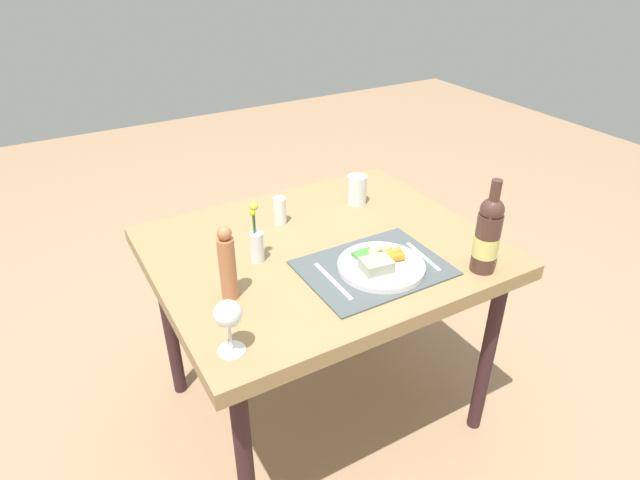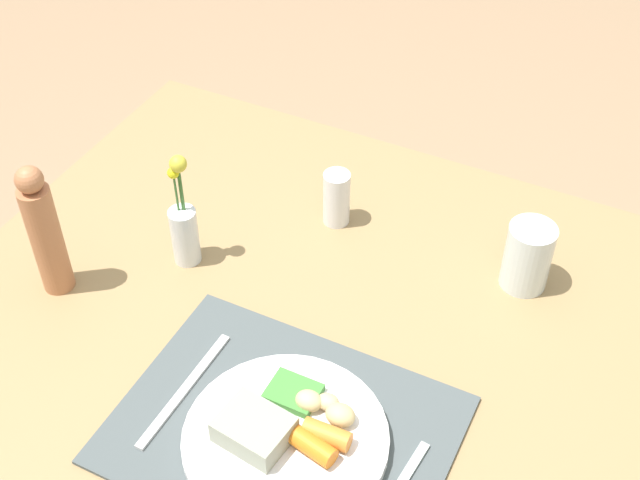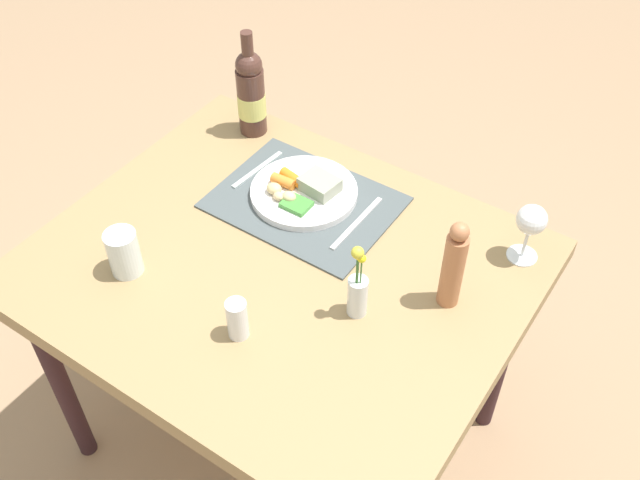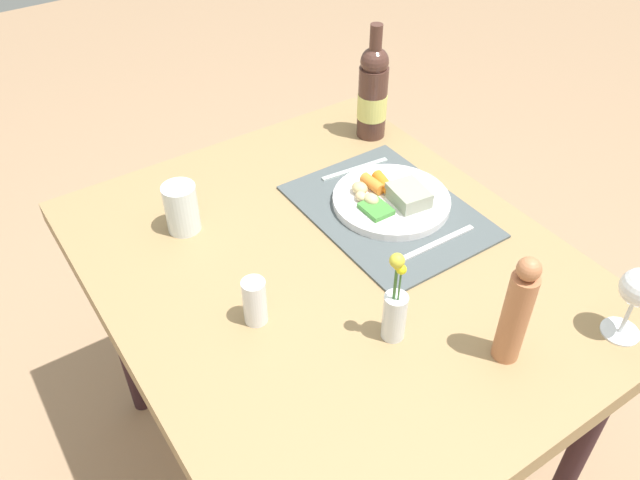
{
  "view_description": "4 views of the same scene",
  "coord_description": "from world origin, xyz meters",
  "px_view_note": "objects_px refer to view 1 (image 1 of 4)",
  "views": [
    {
      "loc": [
        -0.79,
        -1.36,
        1.71
      ],
      "look_at": [
        -0.01,
        -0.01,
        0.8
      ],
      "focal_mm": 30.3,
      "sensor_mm": 36.0,
      "label": 1
    },
    {
      "loc": [
        0.41,
        -0.79,
        1.75
      ],
      "look_at": [
        -0.02,
        0.09,
        0.84
      ],
      "focal_mm": 48.2,
      "sensor_mm": 36.0,
      "label": 2
    },
    {
      "loc": [
        -0.74,
        0.93,
        2.04
      ],
      "look_at": [
        -0.1,
        -0.02,
        0.88
      ],
      "focal_mm": 41.6,
      "sensor_mm": 36.0,
      "label": 3
    },
    {
      "loc": [
        -0.81,
        0.58,
        1.69
      ],
      "look_at": [
        0.04,
        0.0,
        0.8
      ],
      "focal_mm": 36.16,
      "sensor_mm": 36.0,
      "label": 4
    }
  ],
  "objects_px": {
    "wine_bottle": "(488,235)",
    "dinner_plate": "(381,264)",
    "pepper_mill": "(227,264)",
    "wine_glass": "(228,316)",
    "salt_shaker": "(280,211)",
    "water_tumbler": "(357,192)",
    "fork": "(333,281)",
    "flower_vase": "(256,242)",
    "dining_table": "(322,264)",
    "knife": "(423,257)"
  },
  "relations": [
    {
      "from": "wine_bottle",
      "to": "dinner_plate",
      "type": "bearing_deg",
      "value": 151.17
    },
    {
      "from": "pepper_mill",
      "to": "wine_bottle",
      "type": "relative_size",
      "value": 0.76
    },
    {
      "from": "wine_glass",
      "to": "salt_shaker",
      "type": "distance_m",
      "value": 0.69
    },
    {
      "from": "wine_bottle",
      "to": "salt_shaker",
      "type": "xyz_separation_m",
      "value": [
        -0.42,
        0.59,
        -0.07
      ]
    },
    {
      "from": "wine_bottle",
      "to": "water_tumbler",
      "type": "bearing_deg",
      "value": 98.29
    },
    {
      "from": "dinner_plate",
      "to": "wine_glass",
      "type": "distance_m",
      "value": 0.57
    },
    {
      "from": "pepper_mill",
      "to": "wine_bottle",
      "type": "bearing_deg",
      "value": -19.2
    },
    {
      "from": "fork",
      "to": "water_tumbler",
      "type": "xyz_separation_m",
      "value": [
        0.36,
        0.42,
        0.04
      ]
    },
    {
      "from": "pepper_mill",
      "to": "dinner_plate",
      "type": "bearing_deg",
      "value": -12.7
    },
    {
      "from": "dinner_plate",
      "to": "flower_vase",
      "type": "relative_size",
      "value": 1.33
    },
    {
      "from": "fork",
      "to": "flower_vase",
      "type": "height_order",
      "value": "flower_vase"
    },
    {
      "from": "dining_table",
      "to": "water_tumbler",
      "type": "xyz_separation_m",
      "value": [
        0.28,
        0.21,
        0.12
      ]
    },
    {
      "from": "salt_shaker",
      "to": "knife",
      "type": "bearing_deg",
      "value": -56.92
    },
    {
      "from": "wine_glass",
      "to": "wine_bottle",
      "type": "height_order",
      "value": "wine_bottle"
    },
    {
      "from": "pepper_mill",
      "to": "wine_glass",
      "type": "relative_size",
      "value": 1.51
    },
    {
      "from": "dining_table",
      "to": "wine_glass",
      "type": "height_order",
      "value": "wine_glass"
    },
    {
      "from": "dinner_plate",
      "to": "wine_glass",
      "type": "height_order",
      "value": "wine_glass"
    },
    {
      "from": "dining_table",
      "to": "salt_shaker",
      "type": "relative_size",
      "value": 11.11
    },
    {
      "from": "fork",
      "to": "salt_shaker",
      "type": "relative_size",
      "value": 2.18
    },
    {
      "from": "dining_table",
      "to": "dinner_plate",
      "type": "height_order",
      "value": "dinner_plate"
    },
    {
      "from": "dining_table",
      "to": "dinner_plate",
      "type": "xyz_separation_m",
      "value": [
        0.08,
        -0.22,
        0.09
      ]
    },
    {
      "from": "dining_table",
      "to": "water_tumbler",
      "type": "height_order",
      "value": "water_tumbler"
    },
    {
      "from": "wine_bottle",
      "to": "salt_shaker",
      "type": "bearing_deg",
      "value": 125.04
    },
    {
      "from": "dinner_plate",
      "to": "wine_bottle",
      "type": "bearing_deg",
      "value": -28.83
    },
    {
      "from": "pepper_mill",
      "to": "salt_shaker",
      "type": "distance_m",
      "value": 0.47
    },
    {
      "from": "fork",
      "to": "water_tumbler",
      "type": "bearing_deg",
      "value": 50.4
    },
    {
      "from": "wine_glass",
      "to": "wine_bottle",
      "type": "distance_m",
      "value": 0.83
    },
    {
      "from": "salt_shaker",
      "to": "wine_bottle",
      "type": "bearing_deg",
      "value": -54.96
    },
    {
      "from": "salt_shaker",
      "to": "water_tumbler",
      "type": "bearing_deg",
      "value": -0.52
    },
    {
      "from": "flower_vase",
      "to": "wine_bottle",
      "type": "xyz_separation_m",
      "value": [
        0.59,
        -0.4,
        0.05
      ]
    },
    {
      "from": "salt_shaker",
      "to": "flower_vase",
      "type": "bearing_deg",
      "value": -132.61
    },
    {
      "from": "flower_vase",
      "to": "knife",
      "type": "bearing_deg",
      "value": -28.82
    },
    {
      "from": "knife",
      "to": "salt_shaker",
      "type": "distance_m",
      "value": 0.54
    },
    {
      "from": "dining_table",
      "to": "dinner_plate",
      "type": "bearing_deg",
      "value": -69.35
    },
    {
      "from": "dining_table",
      "to": "wine_glass",
      "type": "xyz_separation_m",
      "value": [
        -0.46,
        -0.34,
        0.18
      ]
    },
    {
      "from": "dinner_plate",
      "to": "salt_shaker",
      "type": "relative_size",
      "value": 2.74
    },
    {
      "from": "pepper_mill",
      "to": "flower_vase",
      "type": "height_order",
      "value": "pepper_mill"
    },
    {
      "from": "knife",
      "to": "salt_shaker",
      "type": "height_order",
      "value": "salt_shaker"
    },
    {
      "from": "wine_bottle",
      "to": "knife",
      "type": "bearing_deg",
      "value": 130.72
    },
    {
      "from": "dinner_plate",
      "to": "flower_vase",
      "type": "bearing_deg",
      "value": 141.75
    },
    {
      "from": "flower_vase",
      "to": "water_tumbler",
      "type": "relative_size",
      "value": 1.79
    },
    {
      "from": "dinner_plate",
      "to": "salt_shaker",
      "type": "distance_m",
      "value": 0.46
    },
    {
      "from": "wine_bottle",
      "to": "wine_glass",
      "type": "bearing_deg",
      "value": 177.32
    },
    {
      "from": "dining_table",
      "to": "wine_glass",
      "type": "relative_size",
      "value": 7.16
    },
    {
      "from": "fork",
      "to": "pepper_mill",
      "type": "xyz_separation_m",
      "value": [
        -0.29,
        0.09,
        0.1
      ]
    },
    {
      "from": "fork",
      "to": "knife",
      "type": "distance_m",
      "value": 0.33
    },
    {
      "from": "fork",
      "to": "flower_vase",
      "type": "xyz_separation_m",
      "value": [
        -0.14,
        0.23,
        0.06
      ]
    },
    {
      "from": "water_tumbler",
      "to": "salt_shaker",
      "type": "height_order",
      "value": "water_tumbler"
    },
    {
      "from": "dinner_plate",
      "to": "wine_glass",
      "type": "xyz_separation_m",
      "value": [
        -0.55,
        -0.12,
        0.09
      ]
    },
    {
      "from": "wine_glass",
      "to": "water_tumbler",
      "type": "distance_m",
      "value": 0.92
    }
  ]
}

